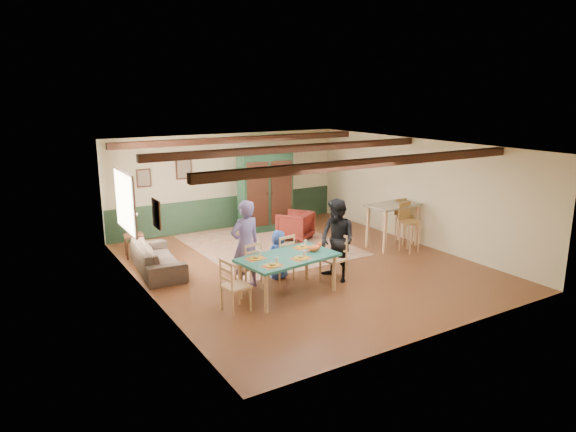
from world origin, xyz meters
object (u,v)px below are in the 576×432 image
dining_chair_end_left (236,285)px  armoire (265,190)px  cat (314,247)px  counter_table (392,225)px  bar_stool_right (404,222)px  dining_chair_end_right (333,258)px  person_woman (337,240)px  armchair (295,226)px  end_table (134,246)px  sofa (157,258)px  person_man (245,245)px  dining_table (288,276)px  dining_chair_far_left (248,265)px  dining_chair_far_right (281,257)px  person_child (279,255)px  bar_stool_left (410,228)px  table_lamp (133,224)px

dining_chair_end_left → armoire: (3.14, 4.62, 0.66)m
cat → counter_table: (3.34, 1.40, -0.32)m
armoire → bar_stool_right: size_ratio=2.00×
dining_chair_end_right → person_woman: person_woman is taller
armchair → end_table: 4.13m
sofa → person_man: bearing=-141.5°
dining_table → person_woman: size_ratio=1.09×
cat → sofa: size_ratio=0.18×
dining_chair_end_left → person_man: 1.21m
dining_chair_far_left → end_table: 3.53m
armoire → dining_chair_end_right: bearing=-95.2°
dining_chair_end_left → sofa: (-0.56, 2.78, -0.19)m
dining_chair_far_right → person_child: (-0.01, 0.08, 0.03)m
person_child → bar_stool_left: bearing=171.6°
bar_stool_left → end_table: bearing=144.6°
dining_chair_end_right → person_man: (-1.71, 0.61, 0.40)m
dining_chair_far_left → end_table: bearing=-74.2°
dining_chair_end_left → counter_table: counter_table is taller
person_child → dining_chair_far_right: bearing=90.0°
dining_chair_far_right → counter_table: size_ratio=0.75×
dining_chair_far_right → table_lamp: (-2.22, 3.12, 0.30)m
person_child → cat: size_ratio=2.79×
dining_table → sofa: bearing=123.7°
person_child → sofa: (-2.05, 1.75, -0.22)m
end_table → person_child: bearing=-54.0°
counter_table → bar_stool_left: (0.06, -0.55, 0.06)m
person_man → person_woman: (1.81, -0.60, -0.04)m
dining_table → dining_chair_far_left: bearing=126.6°
person_woman → sofa: bearing=-136.5°
dining_chair_far_right → person_woman: bearing=139.7°
armchair → table_lamp: (-4.07, 0.71, 0.42)m
dining_chair_end_right → armoire: 4.42m
dining_chair_end_left → person_child: size_ratio=0.95×
dining_chair_far_left → person_man: size_ratio=0.55×
end_table → dining_chair_far_left: bearing=-66.6°
person_child → table_lamp: bearing=-61.6°
dining_chair_far_left → sofa: dining_chair_far_left is taller
person_woman → dining_table: bearing=-90.0°
table_lamp → person_woman: bearing=-49.6°
dining_chair_far_right → dining_chair_end_left: (-1.50, -0.95, 0.00)m
person_child → counter_table: 3.65m
dining_chair_end_right → armchair: (0.98, 3.05, -0.12)m
table_lamp → bar_stool_left: (5.88, -3.10, -0.19)m
armchair → end_table: bearing=-42.8°
bar_stool_left → armoire: bearing=111.4°
dining_chair_end_right → person_woman: 0.38m
person_child → cat: (0.28, -0.91, 0.35)m
dining_chair_end_right → end_table: size_ratio=1.81×
cat → sofa: (-2.33, 2.65, -0.57)m
person_man → dining_chair_end_left: bearing=46.8°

